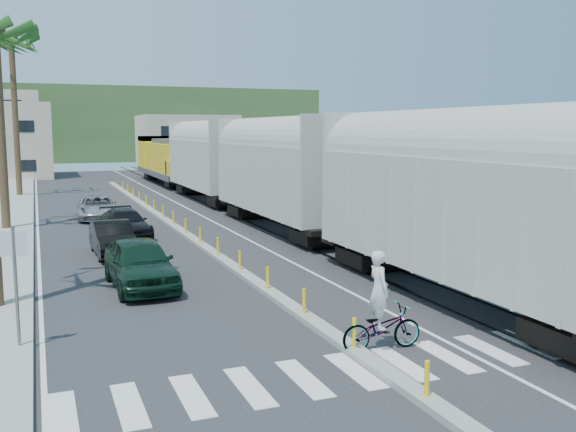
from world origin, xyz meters
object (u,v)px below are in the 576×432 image
at_px(street_sign, 15,270).
at_px(car_second, 113,238).
at_px(car_lead, 140,263).
at_px(cyclist, 381,318).

bearing_deg(street_sign, car_second, 73.16).
xyz_separation_m(car_lead, cyclist, (4.37, -8.25, -0.04)).
relative_size(car_lead, cyclist, 2.03).
height_order(street_sign, car_second, street_sign).
height_order(car_lead, cyclist, cyclist).
distance_m(street_sign, car_second, 11.78).
bearing_deg(cyclist, street_sign, 70.57).
relative_size(street_sign, cyclist, 1.24).
distance_m(street_sign, cyclist, 8.63).
xyz_separation_m(car_second, cyclist, (4.59, -14.25, 0.08)).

